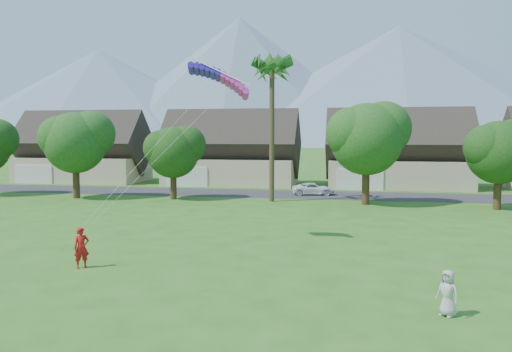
% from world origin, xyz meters
% --- Properties ---
extents(ground, '(500.00, 500.00, 0.00)m').
position_xyz_m(ground, '(0.00, 0.00, 0.00)').
color(ground, '#2D6019').
rests_on(ground, ground).
extents(street, '(90.00, 7.00, 0.01)m').
position_xyz_m(street, '(0.00, 34.00, 0.01)').
color(street, '#2D2D30').
rests_on(street, ground).
extents(kite_flyer, '(0.78, 0.76, 1.81)m').
position_xyz_m(kite_flyer, '(-6.98, 5.51, 0.90)').
color(kite_flyer, red).
rests_on(kite_flyer, ground).
extents(watcher, '(0.87, 0.85, 1.51)m').
position_xyz_m(watcher, '(7.72, 2.29, 0.76)').
color(watcher, '#B2B2AE').
rests_on(watcher, ground).
extents(parked_car, '(4.34, 2.49, 1.14)m').
position_xyz_m(parked_car, '(1.27, 34.00, 0.57)').
color(parked_car, white).
rests_on(parked_car, ground).
extents(mountain_ridge, '(540.00, 240.00, 70.00)m').
position_xyz_m(mountain_ridge, '(10.40, 260.00, 29.07)').
color(mountain_ridge, slate).
rests_on(mountain_ridge, ground).
extents(houses_row, '(72.75, 8.19, 8.86)m').
position_xyz_m(houses_row, '(0.49, 42.99, 3.44)').
color(houses_row, beige).
rests_on(houses_row, ground).
extents(tree_row, '(62.27, 6.67, 8.45)m').
position_xyz_m(tree_row, '(-1.14, 27.92, 4.89)').
color(tree_row, '#47301C').
rests_on(tree_row, ground).
extents(fan_palm, '(3.00, 3.00, 13.80)m').
position_xyz_m(fan_palm, '(-2.00, 28.50, 11.80)').
color(fan_palm, '#4C3D26').
rests_on(fan_palm, ground).
extents(parafoil_kite, '(3.55, 1.19, 0.50)m').
position_xyz_m(parafoil_kite, '(-2.19, 11.62, 8.92)').
color(parafoil_kite, '#3018B5').
rests_on(parafoil_kite, ground).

